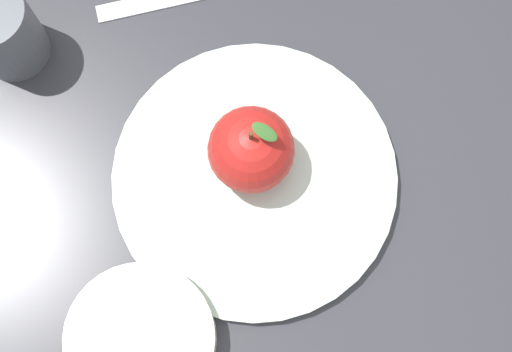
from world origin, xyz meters
TOP-DOWN VIEW (x-y plane):
  - ground_plane at (0.00, 0.00)m, footprint 2.40×2.40m
  - dinner_plate at (0.00, -0.05)m, footprint 0.26×0.26m
  - apple at (0.00, -0.03)m, footprint 0.08×0.08m
  - side_bowl at (-0.12, -0.17)m, footprint 0.13×0.13m
  - cup at (-0.20, 0.12)m, footprint 0.07×0.07m

SIDE VIEW (x-z plane):
  - ground_plane at x=0.00m, z-range 0.00..0.00m
  - dinner_plate at x=0.00m, z-range 0.00..0.02m
  - side_bowl at x=-0.12m, z-range 0.00..0.03m
  - cup at x=-0.20m, z-range 0.00..0.09m
  - apple at x=0.00m, z-range 0.01..0.10m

